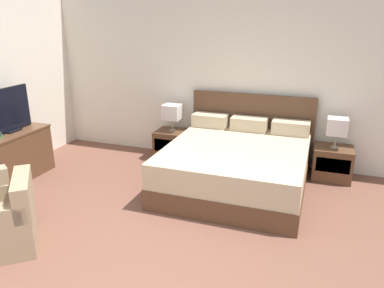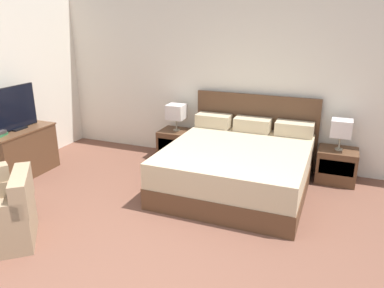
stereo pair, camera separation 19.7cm
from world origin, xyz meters
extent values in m
cube|color=silver|center=(0.00, 3.52, 1.34)|extent=(7.35, 0.06, 2.69)
cube|color=brown|center=(0.37, 2.39, 0.14)|extent=(1.86, 2.03, 0.28)
cube|color=#C6B28E|center=(0.37, 2.39, 0.44)|extent=(1.84, 2.01, 0.33)
cube|color=brown|center=(0.37, 3.43, 0.57)|extent=(1.94, 0.05, 1.14)
cube|color=#C6B28E|center=(-0.26, 3.23, 0.71)|extent=(0.55, 0.28, 0.20)
cube|color=#C6B28E|center=(0.37, 3.23, 0.71)|extent=(0.55, 0.28, 0.20)
cube|color=#C6B28E|center=(0.99, 3.23, 0.71)|extent=(0.55, 0.28, 0.20)
cube|color=brown|center=(-0.90, 3.20, 0.24)|extent=(0.54, 0.47, 0.48)
cube|color=#3C2718|center=(-0.90, 2.97, 0.29)|extent=(0.46, 0.01, 0.21)
cube|color=brown|center=(1.63, 3.20, 0.24)|extent=(0.54, 0.47, 0.48)
cube|color=#3C2718|center=(1.63, 2.97, 0.29)|extent=(0.46, 0.01, 0.21)
cylinder|color=gray|center=(-0.90, 3.20, 0.49)|extent=(0.11, 0.11, 0.02)
cylinder|color=gray|center=(-0.90, 3.20, 0.59)|extent=(0.02, 0.02, 0.19)
cube|color=silver|center=(-0.90, 3.20, 0.81)|extent=(0.28, 0.28, 0.24)
cylinder|color=gray|center=(1.63, 3.20, 0.49)|extent=(0.11, 0.11, 0.02)
cylinder|color=gray|center=(1.63, 3.20, 0.59)|extent=(0.02, 0.02, 0.19)
cube|color=silver|center=(1.63, 3.20, 0.81)|extent=(0.28, 0.28, 0.24)
cube|color=brown|center=(-2.78, 1.67, 0.36)|extent=(0.53, 1.02, 0.71)
cube|color=brown|center=(-2.78, 1.67, 0.70)|extent=(0.55, 1.05, 0.02)
cube|color=black|center=(-2.78, 1.69, 0.72)|extent=(0.18, 0.24, 0.02)
cube|color=black|center=(-2.78, 1.69, 1.03)|extent=(0.04, 0.76, 0.62)
cube|color=black|center=(-2.76, 1.69, 1.03)|extent=(0.01, 0.74, 0.60)
cube|color=#9E8466|center=(-1.98, 0.65, 0.49)|extent=(0.57, 0.42, 0.18)
cube|color=#9E8466|center=(-1.37, 0.36, 0.58)|extent=(0.56, 0.63, 0.36)
camera|label=1|loc=(1.39, -2.30, 2.28)|focal=35.00mm
camera|label=2|loc=(1.58, -2.23, 2.28)|focal=35.00mm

